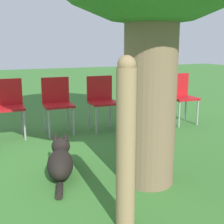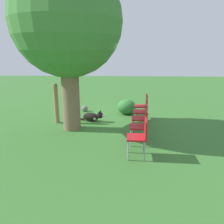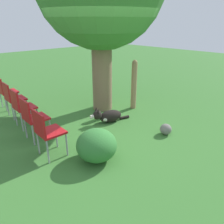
% 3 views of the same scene
% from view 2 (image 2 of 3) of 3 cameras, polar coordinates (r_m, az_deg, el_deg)
% --- Properties ---
extents(ground_plane, '(30.00, 30.00, 0.00)m').
position_cam_2_polar(ground_plane, '(7.55, -3.68, -2.25)').
color(ground_plane, '#38702D').
extents(oak_tree, '(3.04, 3.04, 4.60)m').
position_cam_2_polar(oak_tree, '(6.51, -11.66, 21.83)').
color(oak_tree, '#7A6047').
rests_on(oak_tree, ground_plane).
extents(dog, '(1.01, 0.44, 0.42)m').
position_cam_2_polar(dog, '(7.44, -5.07, -1.24)').
color(dog, black).
rests_on(dog, ground_plane).
extents(fence_post, '(0.15, 0.15, 1.33)m').
position_cam_2_polar(fence_post, '(7.36, -14.37, 2.27)').
color(fence_post, '#937551').
rests_on(fence_post, ground_plane).
extents(red_chair_0, '(0.44, 0.45, 0.89)m').
position_cam_2_polar(red_chair_0, '(7.64, 8.15, 1.94)').
color(red_chair_0, '#B21419').
rests_on(red_chair_0, ground_plane).
extents(red_chair_1, '(0.44, 0.45, 0.89)m').
position_cam_2_polar(red_chair_1, '(6.93, 8.01, 0.57)').
color(red_chair_1, '#B21419').
rests_on(red_chair_1, ground_plane).
extents(red_chair_2, '(0.44, 0.45, 0.89)m').
position_cam_2_polar(red_chair_2, '(6.22, 7.85, -1.11)').
color(red_chair_2, '#B21419').
rests_on(red_chair_2, ground_plane).
extents(red_chair_3, '(0.44, 0.45, 0.89)m').
position_cam_2_polar(red_chair_3, '(5.52, 7.63, -3.22)').
color(red_chair_3, '#B21419').
rests_on(red_chair_3, ground_plane).
extents(red_chair_4, '(0.44, 0.45, 0.89)m').
position_cam_2_polar(red_chair_4, '(4.83, 7.36, -5.94)').
color(red_chair_4, '#B21419').
rests_on(red_chair_4, ground_plane).
extents(garden_rock, '(0.25, 0.25, 0.23)m').
position_cam_2_polar(garden_rock, '(8.76, -7.15, 0.93)').
color(garden_rock, slate).
rests_on(garden_rock, ground_plane).
extents(low_shrub, '(0.70, 0.70, 0.56)m').
position_cam_2_polar(low_shrub, '(8.31, 3.83, 1.39)').
color(low_shrub, '#337533').
rests_on(low_shrub, ground_plane).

